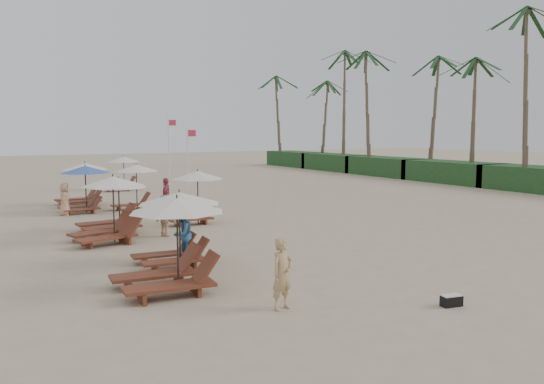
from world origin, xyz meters
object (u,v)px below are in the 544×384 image
beachgoer_near (282,274)px  duffel_bag (451,300)px  lounger_station_1 (174,225)px  beachgoer_far_b (65,199)px  lounger_station_0 (167,247)px  lounger_station_2 (106,212)px  lounger_station_4 (82,186)px  beachgoer_mid_b (165,216)px  inland_station_2 (121,170)px  lounger_station_3 (112,207)px  beachgoer_mid_a (182,235)px  inland_station_1 (134,180)px  inland_station_0 (195,190)px  beachgoer_far_a (166,196)px  lounger_station_5 (80,185)px  flag_pole_near (188,157)px

beachgoer_near → duffel_bag: beachgoer_near is taller
lounger_station_1 → beachgoer_far_b: (-1.18, 11.68, -0.44)m
lounger_station_0 → lounger_station_2: lounger_station_2 is taller
duffel_bag → lounger_station_4: bearing=103.0°
lounger_station_0 → lounger_station_2: size_ratio=1.03×
lounger_station_2 → beachgoer_mid_b: size_ratio=1.76×
inland_station_2 → duffel_bag: size_ratio=5.45×
duffel_bag → beachgoer_near: bearing=153.8°
lounger_station_1 → beachgoer_mid_b: lounger_station_1 is taller
lounger_station_3 → beachgoer_mid_a: lounger_station_3 is taller
lounger_station_4 → beachgoer_near: 17.36m
inland_station_1 → duffel_bag: inland_station_1 is taller
lounger_station_2 → beachgoer_mid_a: bearing=-71.0°
inland_station_0 → lounger_station_4: bearing=121.7°
lounger_station_4 → beachgoer_far_b: lounger_station_4 is taller
lounger_station_4 → beachgoer_mid_b: 7.98m
beachgoer_mid_a → beachgoer_mid_b: beachgoer_mid_a is taller
lounger_station_2 → beachgoer_mid_b: bearing=1.7°
inland_station_1 → beachgoer_mid_a: 12.07m
lounger_station_2 → beachgoer_far_a: 6.90m
beachgoer_near → lounger_station_4: bearing=77.4°
inland_station_0 → beachgoer_mid_b: 3.00m
lounger_station_3 → beachgoer_far_a: bearing=46.6°
lounger_station_4 → inland_station_2: (4.12, 8.91, 0.05)m
lounger_station_5 → lounger_station_2: bearing=-95.9°
lounger_station_1 → lounger_station_2: lounger_station_2 is taller
inland_station_1 → lounger_station_2: bearing=-112.0°
beachgoer_mid_a → beachgoer_near: bearing=58.2°
beachgoer_mid_b → duffel_bag: 11.58m
lounger_station_2 → duffel_bag: lounger_station_2 is taller
lounger_station_2 → lounger_station_3: lounger_station_2 is taller
lounger_station_0 → beachgoer_far_b: lounger_station_0 is taller
beachgoer_far_a → beachgoer_far_b: beachgoer_far_a is taller
inland_station_0 → inland_station_2: bearing=87.6°
lounger_station_4 → inland_station_0: bearing=-58.3°
lounger_station_3 → inland_station_0: 3.58m
duffel_bag → flag_pole_near: bearing=83.1°
inland_station_0 → inland_station_1: 5.85m
beachgoer_far_b → lounger_station_1: bearing=-156.0°
flag_pole_near → beachgoer_mid_b: bearing=-114.4°
beachgoer_mid_b → lounger_station_0: bearing=136.0°
inland_station_2 → beachgoer_mid_b: size_ratio=1.77×
inland_station_0 → beachgoer_near: 11.92m
duffel_bag → beachgoer_far_b: bearing=106.1°
beachgoer_far_a → inland_station_1: bearing=-139.6°
inland_station_0 → beachgoer_mid_a: (-2.84, -6.15, -0.62)m
lounger_station_2 → inland_station_0: 4.75m
lounger_station_4 → beachgoer_mid_a: 11.88m
lounger_station_0 → beachgoer_near: 3.15m
inland_station_0 → beachgoer_far_a: inland_station_0 is taller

